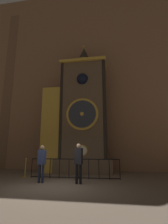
# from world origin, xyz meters

# --- Properties ---
(ground_plane) EXTENTS (28.00, 28.00, 0.00)m
(ground_plane) POSITION_xyz_m (0.00, 0.00, 0.00)
(ground_plane) COLOR brown
(cathedral_back_wall) EXTENTS (24.00, 0.32, 15.90)m
(cathedral_back_wall) POSITION_xyz_m (-0.09, 6.12, 7.94)
(cathedral_back_wall) COLOR #936B4C
(cathedral_back_wall) RESTS_ON ground_plane
(clock_tower) EXTENTS (4.88, 1.84, 9.40)m
(clock_tower) POSITION_xyz_m (0.01, 4.68, 3.85)
(clock_tower) COLOR brown
(clock_tower) RESTS_ON ground_plane
(railing_fence) EXTENTS (4.85, 0.05, 1.03)m
(railing_fence) POSITION_xyz_m (0.33, 2.27, 0.57)
(railing_fence) COLOR black
(railing_fence) RESTS_ON ground_plane
(visitor_near) EXTENTS (0.37, 0.27, 1.71)m
(visitor_near) POSITION_xyz_m (-0.89, 0.83, 1.03)
(visitor_near) COLOR #1B213A
(visitor_near) RESTS_ON ground_plane
(visitor_far) EXTENTS (0.38, 0.28, 1.77)m
(visitor_far) POSITION_xyz_m (0.88, 0.85, 1.07)
(visitor_far) COLOR black
(visitor_far) RESTS_ON ground_plane
(stanchion_post) EXTENTS (0.28, 0.28, 1.02)m
(stanchion_post) POSITION_xyz_m (-2.52, 2.39, 0.33)
(stanchion_post) COLOR #B28E33
(stanchion_post) RESTS_ON ground_plane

